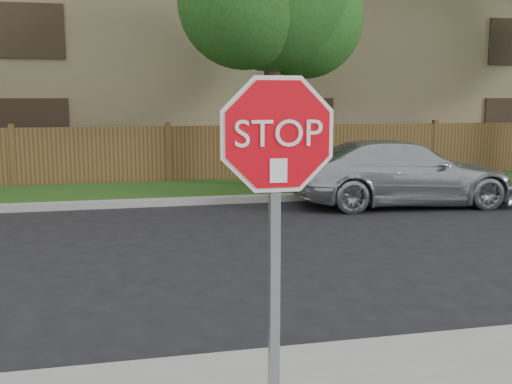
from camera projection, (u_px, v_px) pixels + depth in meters
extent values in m
plane|color=black|center=(270.00, 358.00, 5.52)|extent=(90.00, 90.00, 0.00)
cube|color=gray|center=(181.00, 201.00, 13.36)|extent=(70.00, 0.30, 0.15)
cube|color=#1E4714|center=(174.00, 191.00, 14.95)|extent=(70.00, 3.00, 0.12)
cube|color=#4D341B|center=(169.00, 155.00, 16.38)|extent=(70.00, 0.12, 1.60)
cube|color=#94835C|center=(155.00, 80.00, 21.42)|extent=(34.00, 8.00, 6.00)
cylinder|color=#382B21|center=(273.00, 114.00, 15.10)|extent=(0.44, 0.44, 3.92)
sphere|color=#214715|center=(304.00, 19.00, 15.22)|extent=(3.00, 3.00, 3.00)
sphere|color=#214715|center=(244.00, 1.00, 14.13)|extent=(3.20, 3.20, 3.20)
cube|color=gray|center=(274.00, 273.00, 3.87)|extent=(0.06, 0.06, 2.30)
cylinder|color=white|center=(278.00, 135.00, 3.67)|extent=(1.01, 0.02, 1.01)
cylinder|color=red|center=(278.00, 135.00, 3.65)|extent=(0.93, 0.02, 0.93)
cube|color=white|center=(279.00, 171.00, 3.68)|extent=(0.11, 0.00, 0.15)
imported|color=#B3B7BA|center=(403.00, 173.00, 13.25)|extent=(5.10, 2.42, 1.44)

